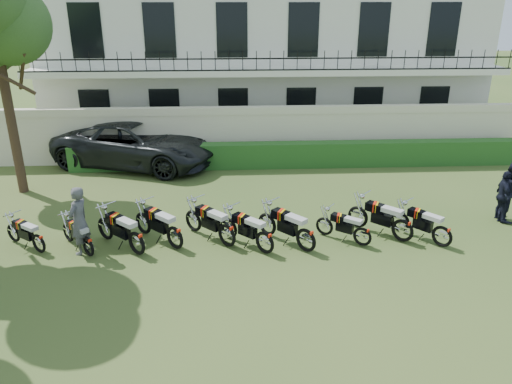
% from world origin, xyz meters
% --- Properties ---
extents(ground, '(100.00, 100.00, 0.00)m').
position_xyz_m(ground, '(0.00, 0.00, 0.00)').
color(ground, '#2E481D').
rests_on(ground, ground).
extents(perimeter_wall, '(30.00, 0.35, 2.30)m').
position_xyz_m(perimeter_wall, '(0.00, 8.00, 1.17)').
color(perimeter_wall, beige).
rests_on(perimeter_wall, ground).
extents(hedge, '(18.00, 0.60, 1.00)m').
position_xyz_m(hedge, '(1.00, 7.20, 0.50)').
color(hedge, '#244F1C').
rests_on(hedge, ground).
extents(building, '(20.40, 9.60, 7.40)m').
position_xyz_m(building, '(0.00, 13.96, 3.71)').
color(building, silver).
rests_on(building, ground).
extents(motorcycle_0, '(1.41, 1.07, 0.92)m').
position_xyz_m(motorcycle_0, '(-6.83, 0.35, 0.43)').
color(motorcycle_0, black).
rests_on(motorcycle_0, ground).
extents(motorcycle_1, '(1.20, 1.35, 0.94)m').
position_xyz_m(motorcycle_1, '(-5.46, 0.09, 0.43)').
color(motorcycle_1, black).
rests_on(motorcycle_1, ground).
extents(motorcycle_2, '(1.58, 1.47, 1.12)m').
position_xyz_m(motorcycle_2, '(-4.19, 0.09, 0.52)').
color(motorcycle_2, black).
rests_on(motorcycle_2, ground).
extents(motorcycle_3, '(1.54, 1.51, 1.12)m').
position_xyz_m(motorcycle_3, '(-3.21, 0.38, 0.52)').
color(motorcycle_3, black).
rests_on(motorcycle_3, ground).
extents(motorcycle_4, '(1.51, 1.54, 1.12)m').
position_xyz_m(motorcycle_4, '(-1.79, 0.44, 0.52)').
color(motorcycle_4, black).
rests_on(motorcycle_4, ground).
extents(motorcycle_5, '(1.47, 1.45, 1.07)m').
position_xyz_m(motorcycle_5, '(-0.79, -0.01, 0.50)').
color(motorcycle_5, black).
rests_on(motorcycle_5, ground).
extents(motorcycle_6, '(1.49, 1.61, 1.14)m').
position_xyz_m(motorcycle_6, '(0.32, 0.03, 0.53)').
color(motorcycle_6, black).
rests_on(motorcycle_6, ground).
extents(motorcycle_7, '(1.41, 1.11, 0.93)m').
position_xyz_m(motorcycle_7, '(1.93, 0.29, 0.43)').
color(motorcycle_7, black).
rests_on(motorcycle_7, ground).
extents(motorcycle_8, '(1.57, 1.51, 1.13)m').
position_xyz_m(motorcycle_8, '(3.11, 0.48, 0.52)').
color(motorcycle_8, black).
rests_on(motorcycle_8, ground).
extents(motorcycle_9, '(1.29, 1.52, 1.04)m').
position_xyz_m(motorcycle_9, '(4.10, 0.12, 0.48)').
color(motorcycle_9, black).
rests_on(motorcycle_9, ground).
extents(suv, '(7.08, 4.85, 1.80)m').
position_xyz_m(suv, '(-5.46, 7.72, 0.90)').
color(suv, black).
rests_on(suv, ground).
extents(inspector, '(0.66, 0.80, 1.88)m').
position_xyz_m(inspector, '(-5.69, 0.33, 0.94)').
color(inspector, '#525256').
rests_on(inspector, ground).
extents(officer_4, '(0.92, 1.06, 1.85)m').
position_xyz_m(officer_4, '(6.85, 1.80, 0.93)').
color(officer_4, black).
rests_on(officer_4, ground).
extents(officer_5, '(0.53, 0.99, 1.60)m').
position_xyz_m(officer_5, '(6.61, 1.77, 0.80)').
color(officer_5, black).
rests_on(officer_5, ground).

